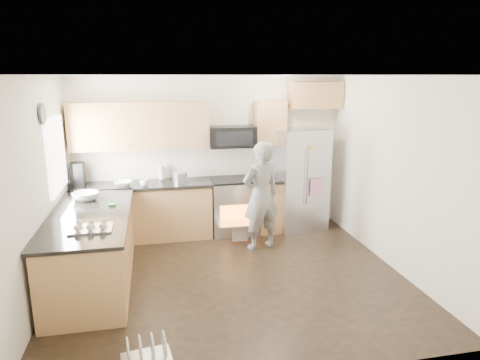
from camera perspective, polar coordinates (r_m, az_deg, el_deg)
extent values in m
plane|color=black|center=(5.79, -1.12, -12.90)|extent=(4.50, 4.50, 0.00)
cube|color=white|center=(7.27, -4.05, 3.42)|extent=(4.50, 0.04, 2.60)
cube|color=white|center=(3.48, 4.87, -8.14)|extent=(4.50, 0.04, 2.60)
cube|color=white|center=(5.42, -25.30, -1.45)|extent=(0.04, 4.00, 2.60)
cube|color=white|center=(6.14, 19.93, 0.72)|extent=(0.04, 4.00, 2.60)
cube|color=white|center=(5.18, -1.26, 13.78)|extent=(4.50, 4.00, 0.04)
cube|color=white|center=(6.32, -23.31, 3.07)|extent=(0.04, 1.00, 1.00)
cylinder|color=#F5E4C4|center=(6.46, 5.03, 13.58)|extent=(0.14, 0.14, 0.02)
cylinder|color=#474754|center=(5.71, -24.85, 8.00)|extent=(0.03, 0.26, 0.26)
cube|color=#BA854A|center=(7.13, -12.63, -4.27)|extent=(2.15, 0.60, 0.87)
cube|color=black|center=(6.99, -12.83, -0.62)|extent=(2.19, 0.64, 0.04)
cube|color=#BA854A|center=(7.38, 4.10, -3.33)|extent=(0.50, 0.60, 0.87)
cube|color=black|center=(7.25, 4.19, 0.20)|extent=(0.54, 0.64, 0.04)
cube|color=#BA854A|center=(6.97, -13.17, 7.06)|extent=(2.16, 0.33, 0.74)
cube|color=#BA854A|center=(7.23, 4.00, 7.61)|extent=(0.50, 0.33, 0.74)
cube|color=#BA854A|center=(7.45, 9.96, 11.09)|extent=(0.90, 0.33, 0.44)
imported|color=white|center=(6.94, -15.34, -0.42)|extent=(0.28, 0.28, 0.07)
imported|color=white|center=(7.16, -10.45, 1.22)|extent=(0.12, 0.12, 0.30)
imported|color=white|center=(6.82, -12.64, -0.35)|extent=(0.13, 0.13, 0.10)
cylinder|color=#B7B7BC|center=(6.97, -8.00, 0.40)|extent=(0.24, 0.24, 0.16)
cube|color=black|center=(7.05, -20.85, 0.67)|extent=(0.20, 0.24, 0.37)
cylinder|color=#B7B7BC|center=(7.29, 5.16, 0.71)|extent=(0.09, 0.09, 0.07)
cube|color=#BA854A|center=(5.82, -19.03, -8.85)|extent=(0.90, 2.30, 0.87)
cube|color=black|center=(5.66, -19.40, -4.45)|extent=(0.96, 2.36, 0.04)
imported|color=silver|center=(6.26, -19.87, -2.05)|extent=(0.35, 0.35, 0.11)
cube|color=green|center=(5.89, -16.67, -3.21)|extent=(0.09, 0.06, 0.03)
cube|color=#B7B7BC|center=(5.06, -19.27, -5.75)|extent=(0.46, 0.35, 0.10)
cube|color=#B7B7BC|center=(7.22, -0.84, -3.58)|extent=(0.76, 0.62, 0.90)
cube|color=black|center=(7.09, -0.85, 0.01)|extent=(0.76, 0.60, 0.03)
cube|color=orange|center=(6.94, -0.35, -4.73)|extent=(0.56, 0.02, 0.34)
cube|color=#B7B7BC|center=(6.81, -0.08, -5.83)|extent=(0.70, 0.34, 0.03)
cube|color=white|center=(6.81, 0.01, -7.04)|extent=(0.24, 0.03, 0.28)
cube|color=black|center=(7.08, -1.05, 5.79)|extent=(0.76, 0.40, 0.34)
cube|color=#B7B7BC|center=(7.42, 7.88, 0.11)|extent=(0.95, 0.80, 1.73)
cylinder|color=#B7B7BC|center=(7.07, 8.60, 0.43)|extent=(0.02, 0.02, 0.94)
cylinder|color=#B7B7BC|center=(7.09, 9.03, 0.45)|extent=(0.02, 0.02, 0.94)
cube|color=#FF93D0|center=(7.20, 10.16, -0.94)|extent=(0.22, 0.05, 0.28)
cube|color=#92A8E9|center=(6.97, 7.58, 2.65)|extent=(0.17, 0.04, 0.21)
imported|color=gray|center=(6.46, 2.81, -2.12)|extent=(0.69, 0.55, 1.66)
cylinder|color=white|center=(4.31, -14.71, -21.23)|extent=(0.05, 0.26, 0.26)
cylinder|color=white|center=(4.32, -13.16, -21.07)|extent=(0.05, 0.26, 0.26)
cylinder|color=white|center=(4.32, -11.61, -20.91)|extent=(0.05, 0.26, 0.26)
cylinder|color=white|center=(4.34, -10.08, -20.72)|extent=(0.05, 0.26, 0.26)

